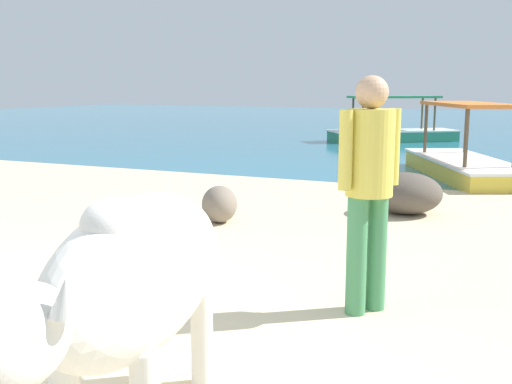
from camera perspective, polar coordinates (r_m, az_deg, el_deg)
water_surface at (r=24.62m, az=17.53°, el=5.81°), size 60.00×36.00×0.03m
cow at (r=2.69m, az=-11.23°, el=-7.71°), size 0.98×2.02×1.13m
person_standing at (r=4.14m, az=10.60°, el=1.41°), size 0.33×0.44×1.62m
shore_rock_large at (r=7.64m, az=13.96°, el=-0.11°), size 0.99×0.96×0.51m
shore_rock_medium at (r=6.96m, az=-3.45°, el=-1.14°), size 0.61×0.66×0.42m
boat_green at (r=17.93m, az=12.75°, el=5.57°), size 3.66×3.07×1.29m
boat_yellow at (r=11.16m, az=19.02°, el=2.73°), size 2.59×3.82×1.29m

